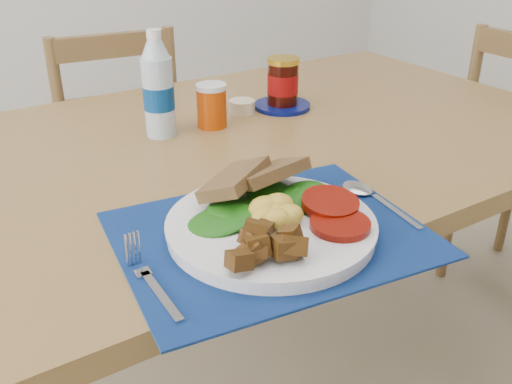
% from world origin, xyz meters
% --- Properties ---
extents(table, '(1.40, 0.90, 0.75)m').
position_xyz_m(table, '(0.00, 0.20, 0.67)').
color(table, brown).
rests_on(table, ground).
extents(chair_far, '(0.43, 0.41, 1.05)m').
position_xyz_m(chair_far, '(-0.08, 0.93, 0.54)').
color(chair_far, '#52311D').
rests_on(chair_far, ground).
extents(placemat, '(0.48, 0.39, 0.00)m').
position_xyz_m(placemat, '(-0.22, -0.15, 0.75)').
color(placemat, black).
rests_on(placemat, table).
extents(breakfast_plate, '(0.30, 0.30, 0.07)m').
position_xyz_m(breakfast_plate, '(-0.23, -0.16, 0.77)').
color(breakfast_plate, silver).
rests_on(breakfast_plate, placemat).
extents(fork, '(0.02, 0.16, 0.00)m').
position_xyz_m(fork, '(-0.42, -0.17, 0.76)').
color(fork, '#B2B5BA').
rests_on(fork, placemat).
extents(spoon, '(0.04, 0.18, 0.01)m').
position_xyz_m(spoon, '(-0.02, -0.14, 0.76)').
color(spoon, '#B2B5BA').
rests_on(spoon, placemat).
extents(water_bottle, '(0.06, 0.06, 0.22)m').
position_xyz_m(water_bottle, '(-0.18, 0.31, 0.85)').
color(water_bottle, '#ADBFCC').
rests_on(water_bottle, table).
extents(juice_glass, '(0.06, 0.06, 0.09)m').
position_xyz_m(juice_glass, '(-0.07, 0.30, 0.79)').
color(juice_glass, '#B03704').
rests_on(juice_glass, table).
extents(ramekin, '(0.06, 0.06, 0.03)m').
position_xyz_m(ramekin, '(0.03, 0.34, 0.77)').
color(ramekin, beige).
rests_on(ramekin, table).
extents(jam_on_saucer, '(0.13, 0.13, 0.12)m').
position_xyz_m(jam_on_saucer, '(0.13, 0.32, 0.80)').
color(jam_on_saucer, '#050E57').
rests_on(jam_on_saucer, table).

